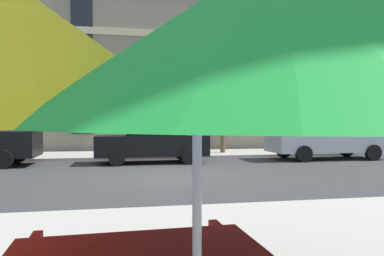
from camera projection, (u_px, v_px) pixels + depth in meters
ground_plane at (173, 176)px, 11.43m from camera, size 120.00×120.00×0.00m
sidewalk_far at (153, 154)px, 18.11m from camera, size 56.00×3.60×0.12m
apartment_building at (143, 30)px, 26.00m from camera, size 42.22×12.08×16.00m
sedan_black at (153, 139)px, 14.99m from camera, size 4.40×1.98×1.78m
pickup_silver at (322, 136)px, 16.38m from camera, size 5.10×2.12×2.20m
street_tree_middle at (222, 89)px, 18.63m from camera, size 2.13×2.13×4.35m
patio_umbrella at (197, 80)px, 2.35m from camera, size 4.00×4.00×2.28m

